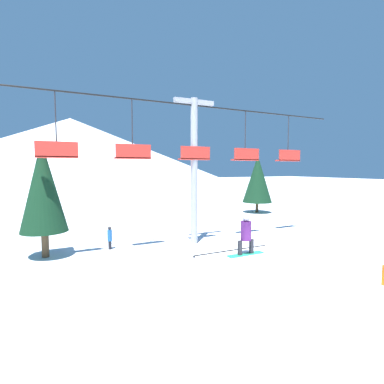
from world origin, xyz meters
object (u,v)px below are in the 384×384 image
object	(u,v)px
snowboarder	(246,234)
trail_marker	(383,285)
snow_ramp	(278,296)
distant_skier	(110,237)
pine_tree_near	(43,187)

from	to	relation	value
snowboarder	trail_marker	bearing A→B (deg)	-36.42
snow_ramp	distant_skier	distance (m)	10.11
snowboarder	pine_tree_near	distance (m)	10.07
trail_marker	distant_skier	distance (m)	12.23
snowboarder	distant_skier	world-z (taller)	snowboarder
snow_ramp	trail_marker	distance (m)	3.55
snow_ramp	pine_tree_near	size ratio (longest dim) A/B	0.83
pine_tree_near	snow_ramp	bearing A→B (deg)	-59.62
snowboarder	trail_marker	xyz separation A→B (m)	(3.35, -2.47, -1.44)
pine_tree_near	distant_skier	size ratio (longest dim) A/B	4.58
snowboarder	pine_tree_near	bearing A→B (deg)	125.55
pine_tree_near	trail_marker	world-z (taller)	pine_tree_near
snow_ramp	trail_marker	size ratio (longest dim) A/B	3.43
distant_skier	pine_tree_near	bearing A→B (deg)	-179.98
snow_ramp	snowboarder	distance (m)	2.17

